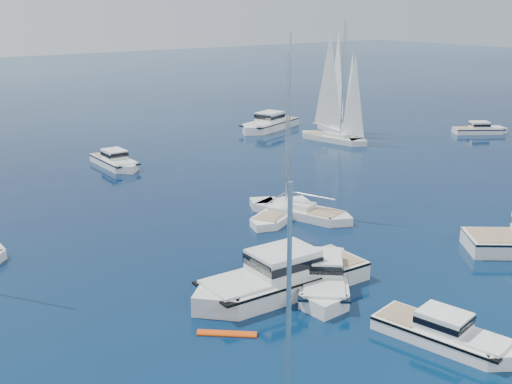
% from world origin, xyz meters
% --- Properties ---
extents(motor_cruiser_near, '(4.10, 8.45, 2.13)m').
position_xyz_m(motor_cruiser_near, '(-4.34, 4.22, 0.00)').
color(motor_cruiser_near, white).
rests_on(motor_cruiser_near, ground).
extents(motor_cruiser_left, '(8.46, 9.07, 2.50)m').
position_xyz_m(motor_cruiser_left, '(-4.71, 12.96, 0.00)').
color(motor_cruiser_left, white).
rests_on(motor_cruiser_left, ground).
extents(motor_cruiser_centre, '(12.62, 4.29, 3.28)m').
position_xyz_m(motor_cruiser_centre, '(-7.22, 14.05, 0.00)').
color(motor_cruiser_centre, silver).
rests_on(motor_cruiser_centre, ground).
extents(motor_cruiser_far_r, '(7.67, 6.20, 2.01)m').
position_xyz_m(motor_cruiser_far_r, '(44.26, 36.08, 0.00)').
color(motor_cruiser_far_r, white).
rests_on(motor_cruiser_far_r, ground).
extents(motor_cruiser_distant, '(12.03, 7.11, 3.02)m').
position_xyz_m(motor_cruiser_distant, '(23.56, 54.90, 0.00)').
color(motor_cruiser_distant, white).
rests_on(motor_cruiser_distant, ground).
extents(motor_cruiser_horizon, '(2.77, 8.66, 2.26)m').
position_xyz_m(motor_cruiser_horizon, '(-1.98, 48.19, 0.00)').
color(motor_cruiser_horizon, white).
rests_on(motor_cruiser_horizon, ground).
extents(sailboat_mid_r, '(5.76, 10.48, 14.95)m').
position_xyz_m(sailboat_mid_r, '(2.96, 24.28, 0.00)').
color(sailboat_mid_r, silver).
rests_on(sailboat_mid_r, ground).
extents(sailboat_centre, '(9.24, 6.20, 13.43)m').
position_xyz_m(sailboat_centre, '(1.60, 24.89, 0.00)').
color(sailboat_centre, white).
rests_on(sailboat_centre, ground).
extents(sailboat_sails_r, '(4.65, 10.62, 15.13)m').
position_xyz_m(sailboat_sails_r, '(25.36, 44.04, 0.00)').
color(sailboat_sails_r, silver).
rests_on(sailboat_sails_r, ground).
extents(sailboat_sails_far, '(4.97, 10.44, 14.86)m').
position_xyz_m(sailboat_sails_far, '(29.82, 47.77, 0.00)').
color(sailboat_sails_far, white).
rests_on(sailboat_sails_far, ground).
extents(kayak_orange, '(2.71, 2.50, 0.30)m').
position_xyz_m(kayak_orange, '(-12.69, 11.55, 0.00)').
color(kayak_orange, '#E1460A').
rests_on(kayak_orange, ground).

